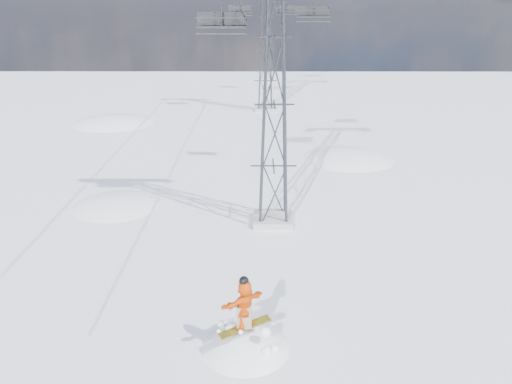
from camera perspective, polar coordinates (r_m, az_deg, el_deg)
ground at (r=16.30m, az=-0.16°, el=-15.23°), size 120.00×120.00×0.00m
snow_terrain at (r=39.69m, az=-6.94°, el=-8.05°), size 39.00×37.00×22.00m
lift_tower_near at (r=21.55m, az=2.11°, el=9.89°), size 5.20×1.80×11.43m
lift_tower_far at (r=46.32m, az=1.10°, el=15.93°), size 5.20×1.80×11.43m
lift_chair_near at (r=21.78m, az=-3.94°, el=18.87°), size 2.04×0.59×2.53m
lift_chair_mid at (r=27.83m, az=6.57°, el=19.68°), size 1.85×0.53×2.29m
lift_chair_far at (r=45.11m, az=-1.82°, el=20.11°), size 2.00×0.57×2.48m
lift_chair_extra at (r=55.28m, az=3.41°, el=20.13°), size 2.14×0.61×2.65m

